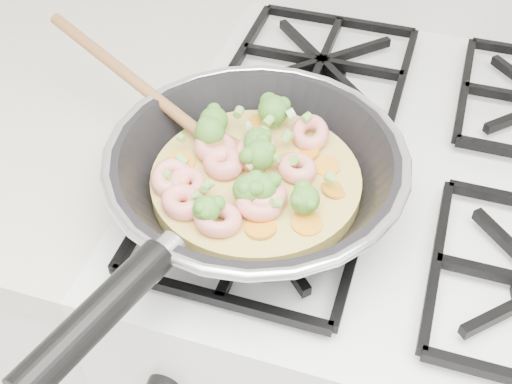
% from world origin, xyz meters
% --- Properties ---
extents(stove, '(0.60, 0.60, 0.92)m').
position_xyz_m(stove, '(0.00, 1.70, 0.46)').
color(stove, white).
rests_on(stove, ground).
extents(skillet, '(0.45, 0.46, 0.10)m').
position_xyz_m(skillet, '(-0.16, 1.57, 0.96)').
color(skillet, black).
rests_on(skillet, stove).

